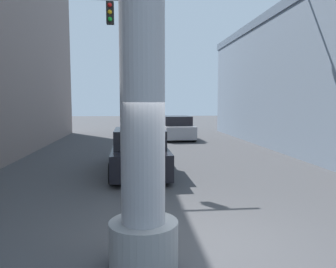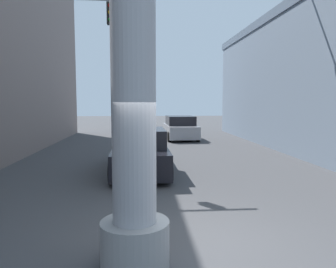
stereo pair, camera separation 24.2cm
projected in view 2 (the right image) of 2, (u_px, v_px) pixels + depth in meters
The scene contains 6 objects.
ground_plane at pixel (160, 154), 15.69m from camera, with size 85.25×85.25×0.00m, color #424244.
street_lamp at pixel (297, 49), 14.08m from camera, with size 2.80×0.28×7.92m.
traffic_light_mast at pixel (23, 49), 10.53m from camera, with size 5.27×0.32×5.92m.
car_lead at pixel (140, 152), 11.80m from camera, with size 2.05×5.19×1.56m.
car_far at pixel (180, 128), 21.97m from camera, with size 2.16×4.31×1.56m.
palm_tree_mid_left at pixel (9, 44), 14.71m from camera, with size 3.10×2.87×8.75m.
Camera 2 is at (-0.84, -5.50, 2.51)m, focal length 35.00 mm.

